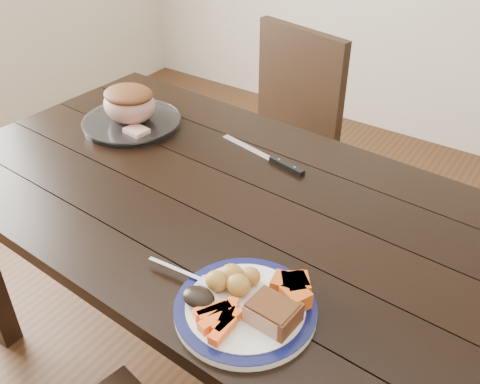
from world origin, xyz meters
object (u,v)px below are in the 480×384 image
Objects in this scene: dinner_plate at (245,309)px; serving_platter at (132,123)px; roast_joint at (130,105)px; chair_far at (278,134)px; carving_knife at (276,161)px; fork at (188,275)px; pork_slice at (272,313)px; dining_table at (220,222)px.

serving_platter is (-0.76, 0.46, 0.00)m from dinner_plate.
dinner_plate is 0.89m from roast_joint.
chair_far is 2.93× the size of carving_knife.
serving_platter is 0.07m from roast_joint.
roast_joint reaches higher than dinner_plate.
chair_far reaches higher than fork.
pork_slice is (0.60, -1.05, 0.27)m from chair_far.
dinner_plate is at bearing -46.73° from dining_table.
serving_platter is 0.51m from carving_knife.
roast_joint reaches higher than serving_platter.
carving_knife is (-0.10, 0.53, -0.01)m from fork.
carving_knife is at bearing 7.44° from roast_joint.
carving_knife is (0.51, 0.07, -0.07)m from roast_joint.
roast_joint is (-0.47, 0.16, 0.17)m from dining_table.
carving_knife is at bearing 95.87° from fork.
roast_joint reaches higher than fork.
pork_slice is 0.28× the size of carving_knife.
pork_slice reaches higher than dinner_plate.
pork_slice reaches higher than serving_platter.
roast_joint is (-0.22, -0.58, 0.30)m from chair_far.
dinner_plate is 0.07m from pork_slice.
dining_table is 18.29× the size of pork_slice.
pork_slice is at bearing -29.75° from roast_joint.
pork_slice is (0.82, -0.47, 0.03)m from serving_platter.
dining_table is 9.24× the size of fork.
pork_slice is 0.51× the size of roast_joint.
pork_slice is 0.22m from fork.
chair_far is 1.14m from fork.
chair_far is at bearing 130.86° from carving_knife.
pork_slice is at bearing -48.44° from carving_knife.
serving_platter is (-0.22, -0.58, 0.23)m from chair_far.
carving_knife is (0.04, 0.22, 0.10)m from dining_table.
chair_far is 3.01× the size of serving_platter.
pork_slice reaches higher than fork.
dinner_plate is 0.93× the size of serving_platter.
chair_far is 1.24m from pork_slice.
carving_knife is (0.29, -0.51, 0.23)m from chair_far.
dining_table is at bearing 133.27° from dinner_plate.
chair_far is 1.19m from dinner_plate.
chair_far is 0.69m from roast_joint.
roast_joint is at bearing 150.25° from pork_slice.
chair_far is 0.66m from serving_platter.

